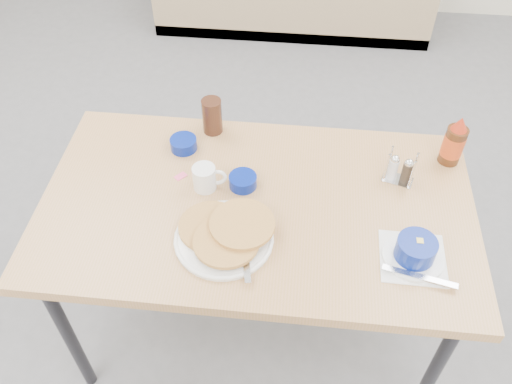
# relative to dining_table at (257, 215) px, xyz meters

# --- Properties ---
(ground) EXTENTS (6.00, 6.00, 0.00)m
(ground) POSITION_rel_dining_table_xyz_m (0.00, -0.25, -0.70)
(ground) COLOR slate
(ground) RESTS_ON ground
(dining_table) EXTENTS (1.40, 0.80, 0.76)m
(dining_table) POSITION_rel_dining_table_xyz_m (0.00, 0.00, 0.00)
(dining_table) COLOR tan
(dining_table) RESTS_ON ground
(pancake_plate) EXTENTS (0.30, 0.31, 0.05)m
(pancake_plate) POSITION_rel_dining_table_xyz_m (-0.08, -0.16, 0.08)
(pancake_plate) COLOR white
(pancake_plate) RESTS_ON dining_table
(coffee_mug) EXTENTS (0.11, 0.08, 0.09)m
(coffee_mug) POSITION_rel_dining_table_xyz_m (-0.17, 0.05, 0.11)
(coffee_mug) COLOR white
(coffee_mug) RESTS_ON dining_table
(grits_setting) EXTENTS (0.21, 0.20, 0.08)m
(grits_setting) POSITION_rel_dining_table_xyz_m (0.48, -0.17, 0.10)
(grits_setting) COLOR white
(grits_setting) RESTS_ON dining_table
(creamer_bowl) EXTENTS (0.09, 0.09, 0.04)m
(creamer_bowl) POSITION_rel_dining_table_xyz_m (-0.28, 0.23, 0.08)
(creamer_bowl) COLOR navy
(creamer_bowl) RESTS_ON dining_table
(butter_bowl) EXTENTS (0.09, 0.09, 0.04)m
(butter_bowl) POSITION_rel_dining_table_xyz_m (-0.05, 0.07, 0.08)
(butter_bowl) COLOR navy
(butter_bowl) RESTS_ON dining_table
(amber_tumbler) EXTENTS (0.08, 0.08, 0.13)m
(amber_tumbler) POSITION_rel_dining_table_xyz_m (-0.20, 0.34, 0.13)
(amber_tumbler) COLOR #371C11
(amber_tumbler) RESTS_ON dining_table
(condiment_caddy) EXTENTS (0.11, 0.08, 0.12)m
(condiment_caddy) POSITION_rel_dining_table_xyz_m (0.46, 0.15, 0.10)
(condiment_caddy) COLOR silver
(condiment_caddy) RESTS_ON dining_table
(syrup_bottle) EXTENTS (0.07, 0.07, 0.19)m
(syrup_bottle) POSITION_rel_dining_table_xyz_m (0.64, 0.27, 0.14)
(syrup_bottle) COLOR #47230F
(syrup_bottle) RESTS_ON dining_table
(sugar_wrapper) EXTENTS (0.05, 0.05, 0.00)m
(sugar_wrapper) POSITION_rel_dining_table_xyz_m (-0.27, 0.09, 0.06)
(sugar_wrapper) COLOR #FD5485
(sugar_wrapper) RESTS_ON dining_table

